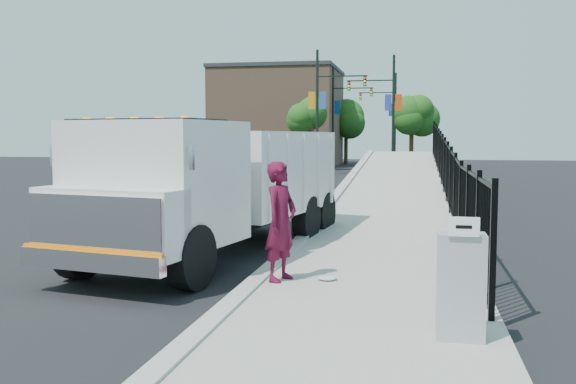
# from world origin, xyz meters

# --- Properties ---
(ground) EXTENTS (120.00, 120.00, 0.00)m
(ground) POSITION_xyz_m (0.00, 0.00, 0.00)
(ground) COLOR black
(ground) RESTS_ON ground
(sidewalk) EXTENTS (3.55, 12.00, 0.12)m
(sidewalk) POSITION_xyz_m (1.93, -2.00, 0.06)
(sidewalk) COLOR #9E998E
(sidewalk) RESTS_ON ground
(curb) EXTENTS (0.30, 12.00, 0.16)m
(curb) POSITION_xyz_m (0.00, -2.00, 0.08)
(curb) COLOR #ADAAA3
(curb) RESTS_ON ground
(ramp) EXTENTS (3.95, 24.06, 3.19)m
(ramp) POSITION_xyz_m (2.12, 16.00, 0.00)
(ramp) COLOR #9E998E
(ramp) RESTS_ON ground
(iron_fence) EXTENTS (0.10, 28.00, 1.80)m
(iron_fence) POSITION_xyz_m (3.55, 12.00, 0.90)
(iron_fence) COLOR black
(iron_fence) RESTS_ON ground
(truck) EXTENTS (4.13, 8.58, 2.82)m
(truck) POSITION_xyz_m (-1.55, 2.27, 1.59)
(truck) COLOR black
(truck) RESTS_ON ground
(worker) EXTENTS (0.68, 0.83, 1.97)m
(worker) POSITION_xyz_m (0.40, -0.26, 1.10)
(worker) COLOR #4F0B23
(worker) RESTS_ON sidewalk
(utility_cabinet) EXTENTS (0.55, 0.40, 1.25)m
(utility_cabinet) POSITION_xyz_m (3.10, -2.84, 0.75)
(utility_cabinet) COLOR gray
(utility_cabinet) RESTS_ON sidewalk
(arrow_sign) EXTENTS (0.35, 0.04, 0.22)m
(arrow_sign) POSITION_xyz_m (3.10, -3.06, 1.48)
(arrow_sign) COLOR white
(arrow_sign) RESTS_ON utility_cabinet
(debris) EXTENTS (0.32, 0.32, 0.08)m
(debris) POSITION_xyz_m (1.15, -0.08, 0.16)
(debris) COLOR silver
(debris) RESTS_ON sidewalk
(light_pole_0) EXTENTS (3.77, 0.22, 8.00)m
(light_pole_0) POSITION_xyz_m (-3.35, 30.54, 4.36)
(light_pole_0) COLOR black
(light_pole_0) RESTS_ON ground
(light_pole_1) EXTENTS (3.78, 0.22, 8.00)m
(light_pole_1) POSITION_xyz_m (0.75, 34.12, 4.36)
(light_pole_1) COLOR black
(light_pole_1) RESTS_ON ground
(light_pole_2) EXTENTS (3.77, 0.22, 8.00)m
(light_pole_2) POSITION_xyz_m (-3.63, 40.87, 4.36)
(light_pole_2) COLOR black
(light_pole_2) RESTS_ON ground
(light_pole_3) EXTENTS (3.78, 0.22, 8.00)m
(light_pole_3) POSITION_xyz_m (0.52, 46.48, 4.36)
(light_pole_3) COLOR black
(light_pole_3) RESTS_ON ground
(tree_0) EXTENTS (2.39, 2.39, 5.19)m
(tree_0) POSITION_xyz_m (-4.76, 35.17, 3.93)
(tree_0) COLOR #382314
(tree_0) RESTS_ON ground
(tree_1) EXTENTS (2.52, 2.52, 5.26)m
(tree_1) POSITION_xyz_m (2.28, 40.13, 3.94)
(tree_1) COLOR #382314
(tree_1) RESTS_ON ground
(tree_2) EXTENTS (3.32, 3.32, 5.66)m
(tree_2) POSITION_xyz_m (-3.63, 48.04, 3.97)
(tree_2) COLOR #382314
(tree_2) RESTS_ON ground
(building) EXTENTS (10.00, 10.00, 8.00)m
(building) POSITION_xyz_m (-9.00, 44.00, 4.00)
(building) COLOR #8C664C
(building) RESTS_ON ground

